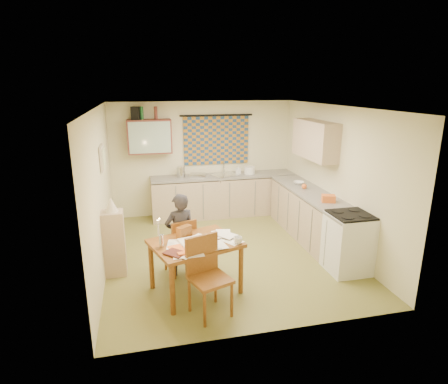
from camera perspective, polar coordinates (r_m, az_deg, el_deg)
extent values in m
cube|color=olive|center=(6.66, 0.33, -9.27)|extent=(4.00, 4.50, 0.02)
cube|color=white|center=(6.03, 0.37, 12.92)|extent=(4.00, 4.50, 0.02)
cube|color=beige|center=(8.39, -3.22, 5.11)|extent=(4.00, 0.02, 2.50)
cube|color=beige|center=(4.17, 7.57, -6.51)|extent=(4.00, 0.02, 2.50)
cube|color=beige|center=(6.10, -18.34, 0.11)|extent=(0.02, 4.50, 2.50)
cube|color=beige|center=(6.96, 16.69, 2.16)|extent=(0.02, 4.50, 2.50)
cube|color=navy|center=(8.34, -1.17, 7.86)|extent=(1.45, 0.03, 1.05)
cylinder|color=black|center=(8.26, -1.16, 11.62)|extent=(1.60, 0.04, 0.04)
cube|color=#5D2721|center=(8.01, -11.28, 8.30)|extent=(0.90, 0.34, 0.70)
cube|color=#99B2A5|center=(7.84, -11.23, 8.14)|extent=(0.84, 0.02, 0.64)
cube|color=tan|center=(7.24, 13.69, 7.75)|extent=(0.34, 1.30, 0.70)
cube|color=beige|center=(6.39, -18.04, 4.98)|extent=(0.04, 0.50, 0.40)
cube|color=white|center=(6.39, -17.82, 5.00)|extent=(0.01, 0.42, 0.32)
cube|color=tan|center=(8.38, 0.36, -0.65)|extent=(3.30, 0.60, 0.86)
cube|color=#65625F|center=(8.26, 0.37, 2.48)|extent=(3.30, 0.62, 0.04)
cube|color=tan|center=(7.15, 13.52, -4.11)|extent=(0.60, 2.95, 0.86)
cube|color=#65625F|center=(7.01, 13.77, -0.49)|extent=(0.62, 2.95, 0.04)
cube|color=white|center=(6.18, 18.40, -7.47)|extent=(0.61, 0.61, 0.92)
cube|color=black|center=(6.01, 18.80, -3.30)|extent=(0.58, 0.58, 0.03)
cube|color=silver|center=(8.25, 0.14, 2.33)|extent=(0.67, 0.62, 0.10)
cylinder|color=silver|center=(8.39, -0.01, 3.81)|extent=(0.03, 0.03, 0.28)
cube|color=silver|center=(8.13, -4.01, 2.57)|extent=(0.42, 0.38, 0.06)
cylinder|color=silver|center=(8.06, -6.58, 3.05)|extent=(0.21, 0.21, 0.24)
cylinder|color=white|center=(8.37, 3.90, 3.33)|extent=(0.28, 0.28, 0.16)
imported|color=white|center=(8.35, 2.19, 3.42)|extent=(0.15, 0.15, 0.19)
imported|color=white|center=(7.64, 11.34, 1.38)|extent=(0.36, 0.36, 0.05)
cube|color=orange|center=(6.58, 15.63, -0.97)|extent=(0.26, 0.23, 0.12)
sphere|color=orange|center=(7.30, 12.12, 0.85)|extent=(0.10, 0.10, 0.10)
cube|color=black|center=(7.96, -13.24, 11.61)|extent=(0.22, 0.24, 0.26)
cylinder|color=#195926|center=(7.96, -12.43, 11.66)|extent=(0.09, 0.09, 0.26)
cylinder|color=#5D2721|center=(7.97, -10.36, 11.78)|extent=(0.08, 0.08, 0.26)
cube|color=brown|center=(5.24, -4.43, -7.82)|extent=(1.36, 1.18, 0.05)
cube|color=brown|center=(5.89, -6.77, -8.17)|extent=(0.51, 0.51, 0.04)
cube|color=brown|center=(5.65, -6.06, -6.61)|extent=(0.40, 0.17, 0.44)
cube|color=brown|center=(4.81, -2.12, -13.17)|extent=(0.59, 0.59, 0.04)
cube|color=brown|center=(4.85, -3.42, -9.34)|extent=(0.45, 0.20, 0.50)
imported|color=black|center=(5.74, -6.69, -6.49)|extent=(0.62, 0.53, 1.30)
cube|color=tan|center=(5.99, -16.37, -7.50)|extent=(0.32, 0.30, 1.02)
cone|color=beige|center=(5.78, -16.85, -1.84)|extent=(0.20, 0.20, 0.22)
cube|color=brown|center=(5.37, -6.09, -6.02)|extent=(0.24, 0.21, 0.16)
imported|color=white|center=(5.15, 2.15, -7.34)|extent=(0.13, 0.13, 0.10)
imported|color=maroon|center=(4.82, -8.24, -9.67)|extent=(0.47, 0.47, 0.03)
imported|color=orange|center=(4.98, -8.22, -8.81)|extent=(0.30, 0.33, 0.02)
cube|color=orange|center=(4.84, -6.33, -9.38)|extent=(0.13, 0.10, 0.04)
cube|color=black|center=(5.04, -1.23, -8.35)|extent=(0.14, 0.07, 0.02)
cylinder|color=silver|center=(5.08, -9.54, -7.37)|extent=(0.06, 0.06, 0.18)
cylinder|color=white|center=(4.97, -9.99, -5.44)|extent=(0.03, 0.03, 0.22)
sphere|color=#FFCC66|center=(4.94, -9.82, -4.05)|extent=(0.02, 0.02, 0.02)
cube|color=white|center=(5.24, 1.22, -7.44)|extent=(0.33, 0.36, 0.00)
cube|color=white|center=(5.19, -7.28, -7.80)|extent=(0.24, 0.32, 0.00)
cube|color=white|center=(5.15, -3.35, -7.87)|extent=(0.25, 0.33, 0.00)
cube|color=white|center=(4.88, -6.69, -9.36)|extent=(0.22, 0.30, 0.00)
cube|color=white|center=(5.06, -6.05, -8.36)|extent=(0.35, 0.36, 0.00)
cube|color=white|center=(5.14, -7.48, -7.98)|extent=(0.26, 0.33, 0.00)
cube|color=white|center=(5.48, -0.14, -6.27)|extent=(0.27, 0.34, 0.00)
cube|color=white|center=(5.08, -2.07, -8.10)|extent=(0.35, 0.36, 0.00)
cube|color=white|center=(4.87, -6.39, -9.33)|extent=(0.36, 0.36, 0.00)
cube|color=white|center=(5.43, -0.53, -6.43)|extent=(0.23, 0.31, 0.00)
cube|color=white|center=(5.08, -0.95, -8.07)|extent=(0.26, 0.33, 0.00)
cube|color=white|center=(5.14, -4.43, -7.80)|extent=(0.25, 0.32, 0.00)
cube|color=white|center=(5.25, -4.16, -7.24)|extent=(0.31, 0.36, 0.00)
cube|color=white|center=(5.29, -3.33, -6.99)|extent=(0.36, 0.36, 0.00)
cube|color=white|center=(4.87, -4.49, -9.16)|extent=(0.22, 0.31, 0.00)
cube|color=white|center=(5.07, -1.78, -8.01)|extent=(0.22, 0.30, 0.00)
cube|color=white|center=(5.12, -3.90, -7.78)|extent=(0.24, 0.32, 0.00)
cube|color=white|center=(5.38, 0.30, -6.52)|extent=(0.35, 0.36, 0.00)
cube|color=white|center=(5.17, -2.93, -7.47)|extent=(0.30, 0.35, 0.00)
cube|color=white|center=(5.17, -5.56, -7.50)|extent=(0.27, 0.34, 0.00)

